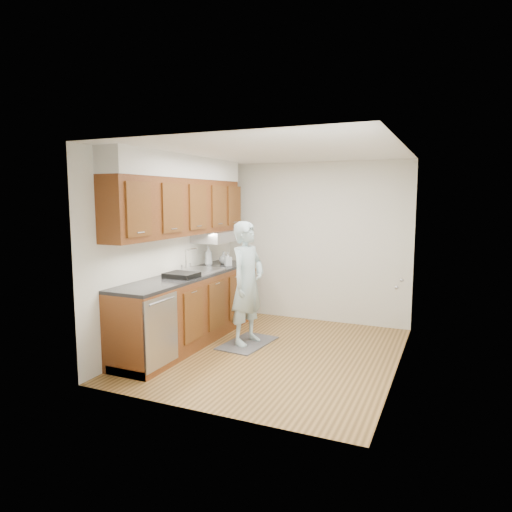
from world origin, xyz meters
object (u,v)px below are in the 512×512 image
(soap_bottle_a, at_px, (209,256))
(soap_bottle_b, at_px, (228,259))
(dish_rack, at_px, (182,275))
(person, at_px, (247,275))
(soap_bottle_c, at_px, (224,258))

(soap_bottle_a, bearing_deg, soap_bottle_b, 15.09)
(soap_bottle_b, height_order, dish_rack, soap_bottle_b)
(person, xyz_separation_m, soap_bottle_b, (-0.60, 0.61, 0.10))
(soap_bottle_c, bearing_deg, person, -45.56)
(person, bearing_deg, soap_bottle_c, 54.86)
(soap_bottle_b, height_order, soap_bottle_c, soap_bottle_b)
(soap_bottle_a, height_order, soap_bottle_c, soap_bottle_a)
(soap_bottle_a, distance_m, dish_rack, 1.07)
(person, bearing_deg, soap_bottle_b, 54.82)
(dish_rack, bearing_deg, soap_bottle_a, 102.46)
(person, xyz_separation_m, soap_bottle_a, (-0.89, 0.53, 0.15))
(dish_rack, bearing_deg, soap_bottle_b, 87.29)
(soap_bottle_b, bearing_deg, person, -45.59)
(person, height_order, dish_rack, person)
(soap_bottle_c, bearing_deg, soap_bottle_b, -45.42)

